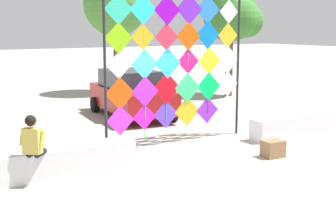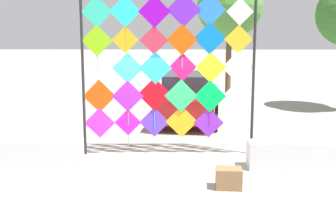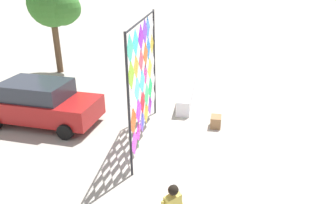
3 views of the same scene
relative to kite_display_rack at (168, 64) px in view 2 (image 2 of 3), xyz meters
name	(u,v)px [view 2 (image 2 of 3)]	position (x,y,z in m)	size (l,w,h in m)	color
ground	(165,161)	(-0.06, -0.63, -2.35)	(120.00, 120.00, 0.00)	#9E998E
kite_display_rack	(168,64)	(0.00, 0.00, 0.00)	(4.38, 0.15, 4.16)	#232328
parked_car	(189,97)	(0.68, 4.17, -1.50)	(2.44, 4.49, 1.68)	maroon
cardboard_box_large	(229,178)	(1.27, -2.44, -2.14)	(0.52, 0.39, 0.42)	olive
tree_broadleaf	(230,8)	(2.77, 9.94, 1.84)	(3.06, 3.14, 5.82)	brown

